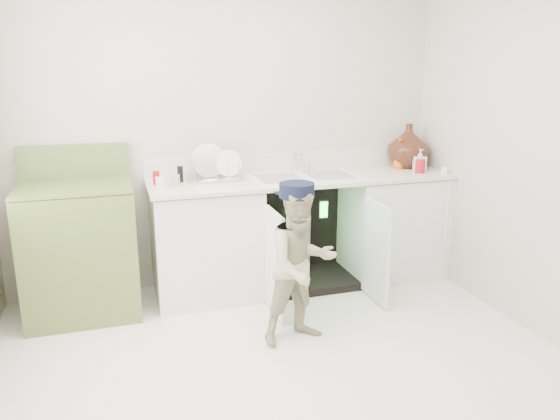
# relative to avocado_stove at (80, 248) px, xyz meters

# --- Properties ---
(ground) EXTENTS (3.50, 3.50, 0.00)m
(ground) POSITION_rel_avocado_stove_xyz_m (1.16, -1.18, -0.49)
(ground) COLOR beige
(ground) RESTS_ON ground
(room_shell) EXTENTS (6.00, 5.50, 1.26)m
(room_shell) POSITION_rel_avocado_stove_xyz_m (1.16, -1.18, 0.76)
(room_shell) COLOR #BEB7A3
(room_shell) RESTS_ON ground
(counter_run) EXTENTS (2.44, 1.02, 1.27)m
(counter_run) POSITION_rel_avocado_stove_xyz_m (1.76, 0.03, -0.01)
(counter_run) COLOR silver
(counter_run) RESTS_ON ground
(avocado_stove) EXTENTS (0.77, 0.65, 1.20)m
(avocado_stove) POSITION_rel_avocado_stove_xyz_m (0.00, 0.00, 0.00)
(avocado_stove) COLOR #597031
(avocado_stove) RESTS_ON ground
(repair_worker) EXTENTS (0.69, 0.80, 1.06)m
(repair_worker) POSITION_rel_avocado_stove_xyz_m (1.37, -0.87, 0.04)
(repair_worker) COLOR tan
(repair_worker) RESTS_ON ground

